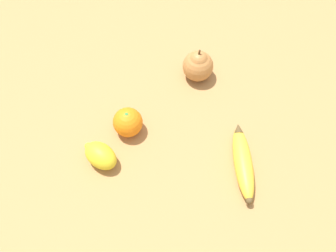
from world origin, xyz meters
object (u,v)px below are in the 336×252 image
Objects in this scene: pear at (198,65)px; lemon at (101,155)px; banana at (243,162)px; orange at (128,122)px.

pear is 0.99× the size of lemon.
banana is 2.71× the size of orange.
pear is at bearing -68.28° from orange.
pear is at bearing -64.96° from lemon.
banana is 0.28m from orange.
lemon is at bearing 122.87° from orange.
pear reaches higher than banana.
orange is 0.71× the size of lemon.
lemon is (-0.06, 0.09, -0.01)m from orange.
banana is at bearing -114.93° from lemon.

